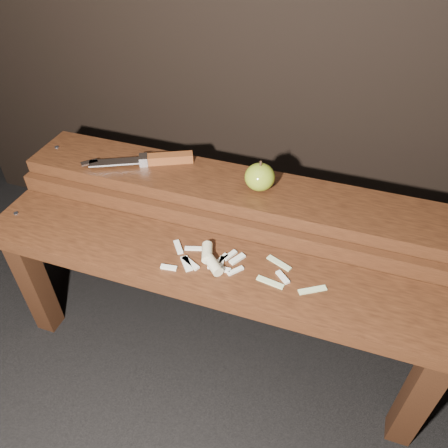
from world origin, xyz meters
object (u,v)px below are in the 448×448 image
(apple, at_px, (260,177))
(knife, at_px, (156,159))
(bench_front_tier, at_px, (208,284))
(bench_rear_tier, at_px, (236,210))

(apple, bearing_deg, knife, 176.18)
(apple, xyz_separation_m, knife, (-0.30, 0.02, -0.02))
(bench_front_tier, xyz_separation_m, apple, (0.06, 0.23, 0.18))
(apple, relative_size, knife, 0.29)
(bench_rear_tier, distance_m, knife, 0.27)
(bench_rear_tier, relative_size, knife, 4.14)
(apple, distance_m, knife, 0.31)
(bench_rear_tier, height_order, knife, knife)
(bench_rear_tier, distance_m, apple, 0.14)
(bench_front_tier, bearing_deg, apple, 75.63)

